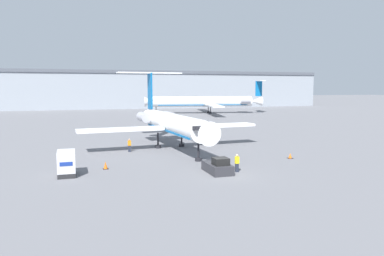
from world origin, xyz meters
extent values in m
plane|color=slate|center=(0.00, 0.00, 0.00)|extent=(600.00, 600.00, 0.00)
cube|color=#8C939E|center=(0.00, 120.00, 6.86)|extent=(180.00, 16.00, 13.72)
cube|color=#4C515B|center=(0.00, 120.00, 14.32)|extent=(180.00, 16.80, 1.20)
cylinder|color=white|center=(-0.79, 16.03, 3.49)|extent=(3.99, 19.95, 2.69)
cone|color=white|center=(-0.07, 5.07, 3.49)|extent=(2.83, 2.32, 2.69)
cube|color=black|center=(-0.13, 5.93, 3.96)|extent=(2.33, 0.85, 0.44)
cone|color=white|center=(-1.54, 27.39, 3.49)|extent=(2.61, 3.11, 2.42)
cube|color=#0C5999|center=(-0.79, 16.03, 2.62)|extent=(3.59, 17.95, 0.20)
cube|color=white|center=(6.13, 17.48, 2.89)|extent=(11.46, 3.38, 0.36)
cube|color=white|center=(-7.84, 16.56, 2.89)|extent=(11.46, 3.38, 0.36)
cylinder|color=#ADADB7|center=(0.68, 24.47, 3.83)|extent=(1.74, 3.60, 1.51)
cylinder|color=#ADADB7|center=(-3.36, 24.20, 3.83)|extent=(1.74, 3.60, 1.51)
cube|color=#0C5999|center=(-1.58, 27.98, 7.80)|extent=(0.38, 2.21, 5.91)
cube|color=white|center=(-1.58, 27.98, 10.75)|extent=(10.74, 2.50, 0.20)
cylinder|color=black|center=(-0.21, 7.15, 1.07)|extent=(0.24, 0.24, 2.15)
cylinder|color=black|center=(-0.21, 7.15, 0.20)|extent=(0.80, 0.80, 0.40)
cylinder|color=black|center=(-2.64, 17.50, 1.07)|extent=(0.24, 0.24, 2.15)
cylinder|color=black|center=(-2.64, 17.50, 0.20)|extent=(0.80, 0.80, 0.40)
cylinder|color=black|center=(0.85, 17.73, 1.07)|extent=(0.24, 0.24, 2.15)
cylinder|color=black|center=(0.85, 17.73, 0.20)|extent=(0.80, 0.80, 0.40)
cube|color=#2D2D33|center=(-0.26, 1.10, 0.47)|extent=(2.03, 3.90, 0.94)
cube|color=black|center=(-0.26, 0.24, 1.29)|extent=(1.42, 1.40, 0.70)
cube|color=black|center=(-0.26, 2.97, 0.33)|extent=(1.82, 0.30, 0.57)
cube|color=#232326|center=(-14.52, 4.27, 0.23)|extent=(1.63, 2.87, 0.45)
cube|color=silver|center=(-14.52, 4.27, 1.42)|extent=(1.63, 2.87, 1.93)
cube|color=navy|center=(-14.52, 2.81, 1.42)|extent=(1.14, 0.04, 0.36)
cube|color=#232838|center=(1.68, 0.68, 0.44)|extent=(0.32, 0.20, 0.87)
cube|color=yellow|center=(1.68, 0.68, 1.22)|extent=(0.40, 0.24, 0.69)
sphere|color=tan|center=(1.68, 0.68, 1.69)|extent=(0.25, 0.25, 0.25)
cube|color=#232838|center=(-6.86, 15.72, 0.42)|extent=(0.32, 0.20, 0.83)
cube|color=orange|center=(-6.86, 15.72, 1.16)|extent=(0.40, 0.24, 0.66)
sphere|color=tan|center=(-6.86, 15.72, 1.62)|extent=(0.24, 0.24, 0.24)
cube|color=black|center=(-10.72, 6.08, 0.02)|extent=(0.56, 0.56, 0.04)
cone|color=orange|center=(-10.72, 6.08, 0.42)|extent=(0.40, 0.40, 0.75)
cube|color=black|center=(10.72, 5.33, 0.02)|extent=(0.58, 0.58, 0.04)
cone|color=orange|center=(10.72, 5.33, 0.34)|extent=(0.41, 0.41, 0.61)
cylinder|color=white|center=(26.23, 81.11, 3.81)|extent=(32.07, 9.19, 3.32)
cone|color=white|center=(9.19, 84.33, 3.81)|extent=(3.22, 3.75, 3.32)
cube|color=black|center=(10.24, 84.13, 4.39)|extent=(1.21, 2.90, 0.44)
cone|color=white|center=(43.75, 77.81, 3.81)|extent=(4.14, 3.61, 2.99)
cube|color=#0C5999|center=(26.23, 81.11, 2.73)|extent=(28.86, 8.27, 0.20)
cube|color=white|center=(25.86, 70.52, 3.06)|extent=(6.41, 17.92, 0.36)
cube|color=white|center=(29.74, 91.11, 3.06)|extent=(6.41, 17.92, 0.36)
cylinder|color=#ADADB7|center=(38.96, 76.11, 4.22)|extent=(3.32, 2.52, 2.00)
cylinder|color=#ADADB7|center=(39.91, 81.13, 4.22)|extent=(3.32, 2.52, 2.00)
cube|color=#0C5999|center=(44.46, 77.67, 7.97)|extent=(2.21, 0.64, 5.00)
cube|color=white|center=(44.46, 77.67, 10.47)|extent=(3.44, 9.18, 0.20)
cylinder|color=black|center=(11.48, 83.89, 1.07)|extent=(0.24, 0.24, 2.15)
cylinder|color=black|center=(11.48, 83.89, 0.20)|extent=(0.80, 0.80, 0.40)
cylinder|color=black|center=(28.79, 82.82, 1.07)|extent=(0.24, 0.24, 2.15)
cylinder|color=black|center=(28.79, 82.82, 0.20)|extent=(0.80, 0.80, 0.40)
cylinder|color=black|center=(27.99, 78.59, 1.07)|extent=(0.24, 0.24, 2.15)
cylinder|color=black|center=(27.99, 78.59, 0.20)|extent=(0.80, 0.80, 0.40)
camera|label=1|loc=(-13.74, -32.89, 8.46)|focal=35.00mm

